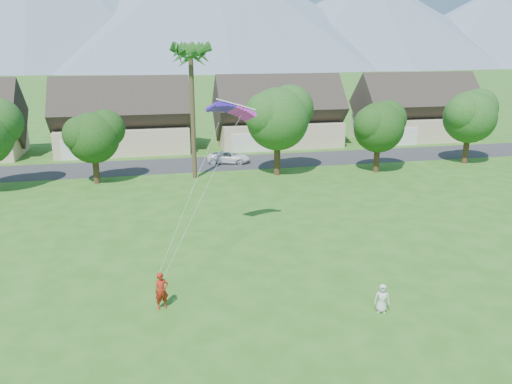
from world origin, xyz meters
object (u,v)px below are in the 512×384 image
object	(u,v)px
watcher	(382,298)
parked_car	(229,157)
parafoil_kite	(232,108)
kite_flyer	(162,291)

from	to	relation	value
watcher	parked_car	bearing A→B (deg)	114.53
parked_car	parafoil_kite	xyz separation A→B (m)	(-3.22, -21.76, 7.93)
watcher	kite_flyer	bearing A→B (deg)	-173.34
parked_car	parafoil_kite	bearing A→B (deg)	-174.73
kite_flyer	parked_car	distance (m)	30.98
kite_flyer	parafoil_kite	size ratio (longest dim) A/B	0.55
watcher	parked_car	size ratio (longest dim) A/B	0.32
kite_flyer	watcher	distance (m)	10.54
parafoil_kite	parked_car	bearing A→B (deg)	57.38
watcher	parafoil_kite	xyz separation A→B (m)	(-5.34, 10.71, 7.84)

